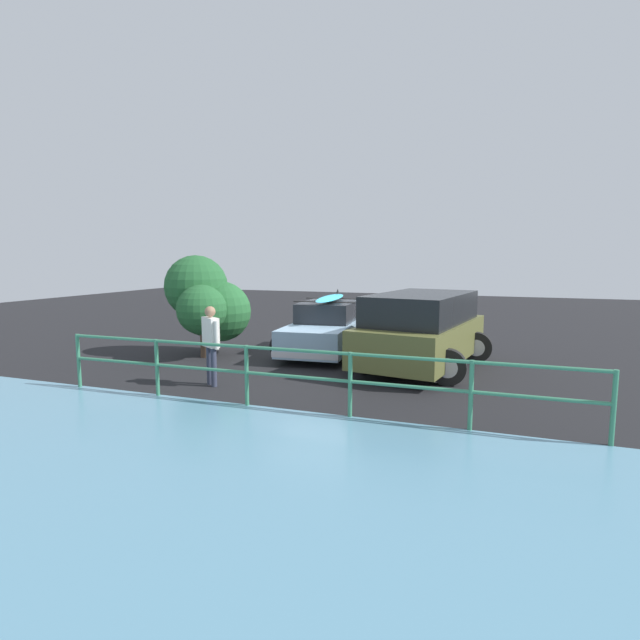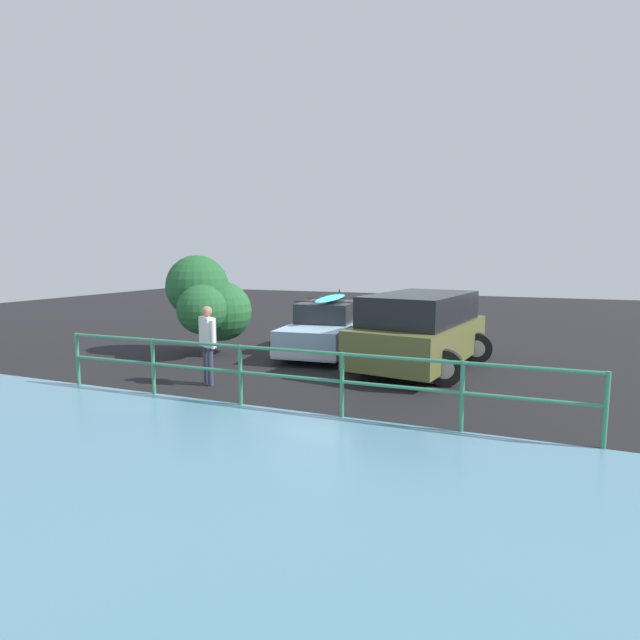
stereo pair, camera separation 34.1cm
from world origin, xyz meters
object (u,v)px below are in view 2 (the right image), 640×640
Objects in this scene: suv_car at (420,330)px; bush_near_left at (208,302)px; person_bystander at (208,338)px; sedan_car at (329,328)px.

bush_near_left is (5.56, 0.37, 0.49)m from suv_car.
person_bystander is (3.71, 3.11, 0.07)m from suv_car.
person_bystander is (1.02, 4.21, 0.31)m from sedan_car.
sedan_car is 0.97× the size of suv_car.
bush_near_left is at bearing 27.26° from sedan_car.
person_bystander is 0.61× the size of bush_near_left.
bush_near_left is at bearing -55.96° from person_bystander.
sedan_car is 2.92m from suv_car.
person_bystander is at bearing 76.45° from sedan_car.
suv_car is 5.59m from bush_near_left.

